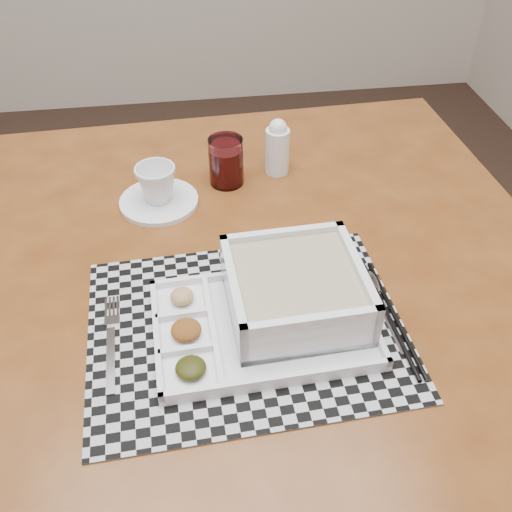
# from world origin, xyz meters

# --- Properties ---
(dining_table) EXTENTS (1.15, 1.15, 0.83)m
(dining_table) POSITION_xyz_m (0.87, 0.15, 0.74)
(dining_table) COLOR #52280F
(dining_table) RESTS_ON ground
(placemat) EXTENTS (0.48, 0.38, 0.00)m
(placemat) POSITION_xyz_m (0.86, 0.03, 0.83)
(placemat) COLOR #ACADB4
(placemat) RESTS_ON dining_table
(serving_tray) EXTENTS (0.33, 0.25, 0.09)m
(serving_tray) POSITION_xyz_m (0.92, 0.04, 0.87)
(serving_tray) COLOR white
(serving_tray) RESTS_ON placemat
(fork) EXTENTS (0.02, 0.19, 0.00)m
(fork) POSITION_xyz_m (0.66, 0.03, 0.83)
(fork) COLOR silver
(fork) RESTS_ON placemat
(spoon) EXTENTS (0.04, 0.18, 0.01)m
(spoon) POSITION_xyz_m (1.07, 0.08, 0.83)
(spoon) COLOR silver
(spoon) RESTS_ON placemat
(chopsticks) EXTENTS (0.03, 0.24, 0.01)m
(chopsticks) POSITION_xyz_m (1.08, 0.02, 0.83)
(chopsticks) COLOR black
(chopsticks) RESTS_ON placemat
(saucer) EXTENTS (0.15, 0.15, 0.01)m
(saucer) POSITION_xyz_m (0.74, 0.37, 0.83)
(saucer) COLOR white
(saucer) RESTS_ON dining_table
(cup) EXTENTS (0.09, 0.09, 0.07)m
(cup) POSITION_xyz_m (0.74, 0.37, 0.87)
(cup) COLOR white
(cup) RESTS_ON saucer
(juice_glass) EXTENTS (0.07, 0.07, 0.10)m
(juice_glass) POSITION_xyz_m (0.87, 0.42, 0.87)
(juice_glass) COLOR white
(juice_glass) RESTS_ON dining_table
(creamer_bottle) EXTENTS (0.05, 0.05, 0.12)m
(creamer_bottle) POSITION_xyz_m (0.98, 0.45, 0.88)
(creamer_bottle) COLOR white
(creamer_bottle) RESTS_ON dining_table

